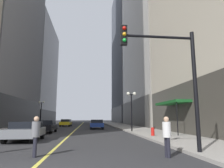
# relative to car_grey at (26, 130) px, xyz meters

# --- Properties ---
(ground_plane) EXTENTS (200.00, 200.00, 0.00)m
(ground_plane) POSITION_rel_car_grey_xyz_m (2.60, 25.69, -0.72)
(ground_plane) COLOR #2D2D30
(sidewalk_left) EXTENTS (4.50, 78.00, 0.15)m
(sidewalk_left) POSITION_rel_car_grey_xyz_m (-5.65, 25.69, -0.64)
(sidewalk_left) COLOR #9E9991
(sidewalk_left) RESTS_ON ground
(sidewalk_right) EXTENTS (4.50, 78.00, 0.15)m
(sidewalk_right) POSITION_rel_car_grey_xyz_m (10.85, 25.69, -0.64)
(sidewalk_right) COLOR #9E9991
(sidewalk_right) RESTS_ON ground
(lane_centre_stripe) EXTENTS (0.16, 70.00, 0.01)m
(lane_centre_stripe) POSITION_rel_car_grey_xyz_m (2.60, 25.69, -0.72)
(lane_centre_stripe) COLOR #E5D64C
(lane_centre_stripe) RESTS_ON ground
(building_left_far) EXTENTS (15.06, 26.00, 31.61)m
(building_left_far) POSITION_rel_car_grey_xyz_m (-15.33, 50.69, 15.03)
(building_left_far) COLOR gray
(building_left_far) RESTS_ON ground
(building_right_far) EXTENTS (11.57, 26.00, 47.02)m
(building_right_far) POSITION_rel_car_grey_xyz_m (18.79, 50.69, 22.70)
(building_right_far) COLOR #4C515B
(building_right_far) RESTS_ON ground
(storefront_awning_right) EXTENTS (1.60, 5.32, 3.12)m
(storefront_awning_right) POSITION_rel_car_grey_xyz_m (12.30, 3.80, 2.27)
(storefront_awning_right) COLOR #144C1E
(storefront_awning_right) RESTS_ON ground
(car_grey) EXTENTS (2.04, 4.18, 1.32)m
(car_grey) POSITION_rel_car_grey_xyz_m (0.00, 0.00, 0.00)
(car_grey) COLOR slate
(car_grey) RESTS_ON ground
(car_black) EXTENTS (1.79, 4.25, 1.32)m
(car_black) POSITION_rel_car_grey_xyz_m (-0.20, 7.92, -0.00)
(car_black) COLOR black
(car_black) RESTS_ON ground
(car_blue) EXTENTS (1.92, 4.16, 1.32)m
(car_blue) POSITION_rel_car_grey_xyz_m (5.48, 14.94, -0.00)
(car_blue) COLOR navy
(car_blue) RESTS_ON ground
(car_yellow) EXTENTS (2.01, 4.23, 1.32)m
(car_yellow) POSITION_rel_car_grey_xyz_m (0.10, 24.66, -0.00)
(car_yellow) COLOR yellow
(car_yellow) RESTS_ON ground
(pedestrian_in_grey_suit) EXTENTS (0.44, 0.44, 1.64)m
(pedestrian_in_grey_suit) POSITION_rel_car_grey_xyz_m (2.15, -6.15, 0.23)
(pedestrian_in_grey_suit) COLOR black
(pedestrian_in_grey_suit) RESTS_ON ground
(pedestrian_in_white_shirt) EXTENTS (0.41, 0.41, 1.62)m
(pedestrian_in_white_shirt) POSITION_rel_car_grey_xyz_m (7.50, -6.82, 0.22)
(pedestrian_in_white_shirt) COLOR black
(pedestrian_in_white_shirt) RESTS_ON ground
(traffic_light_near_right) EXTENTS (3.43, 0.35, 5.65)m
(traffic_light_near_right) POSITION_rel_car_grey_xyz_m (7.95, -6.58, 3.02)
(traffic_light_near_right) COLOR black
(traffic_light_near_right) RESTS_ON ground
(street_lamp_left_far) EXTENTS (1.06, 0.36, 4.43)m
(street_lamp_left_far) POSITION_rel_car_grey_xyz_m (-3.80, 21.14, 2.54)
(street_lamp_left_far) COLOR black
(street_lamp_left_far) RESTS_ON ground
(street_lamp_right_mid) EXTENTS (1.06, 0.36, 4.43)m
(street_lamp_right_mid) POSITION_rel_car_grey_xyz_m (9.00, 7.18, 2.54)
(street_lamp_right_mid) COLOR black
(street_lamp_right_mid) RESTS_ON ground
(fire_hydrant_right) EXTENTS (0.28, 0.28, 0.80)m
(fire_hydrant_right) POSITION_rel_car_grey_xyz_m (9.50, 1.39, -0.32)
(fire_hydrant_right) COLOR red
(fire_hydrant_right) RESTS_ON ground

